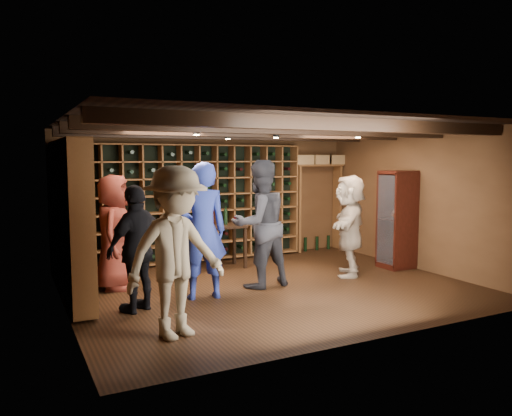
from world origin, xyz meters
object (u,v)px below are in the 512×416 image
guest_khaki (176,252)px  tasting_table (216,230)px  guest_beige (350,225)px  display_cabinet (397,221)px  guest_red_floral (114,232)px  man_blue_shirt (202,231)px  guest_woman_black (138,248)px  man_grey_suit (260,224)px

guest_khaki → tasting_table: size_ratio=1.80×
guest_khaki → guest_beige: bearing=7.8°
display_cabinet → guest_red_floral: (-4.90, 0.80, 0.02)m
display_cabinet → tasting_table: bearing=155.0°
tasting_table → man_blue_shirt: bearing=-120.7°
guest_beige → guest_red_floral: bearing=-64.7°
man_blue_shirt → guest_woman_black: man_blue_shirt is taller
man_grey_suit → guest_red_floral: 2.24m
man_blue_shirt → guest_khaki: 1.56m
guest_woman_black → tasting_table: 2.64m
man_grey_suit → guest_beige: size_ratio=1.15×
man_blue_shirt → tasting_table: man_blue_shirt is taller
man_grey_suit → tasting_table: 1.51m
man_grey_suit → guest_khaki: size_ratio=1.03×
guest_red_floral → man_grey_suit: bearing=-92.1°
man_blue_shirt → guest_red_floral: 1.50m
guest_red_floral → guest_woman_black: 1.28m
man_grey_suit → guest_beige: bearing=173.2°
man_grey_suit → man_blue_shirt: bearing=4.9°
guest_khaki → display_cabinet: bearing=3.5°
guest_red_floral → tasting_table: (1.92, 0.59, -0.17)m
guest_red_floral → guest_woman_black: size_ratio=1.05×
guest_red_floral → display_cabinet: bearing=-78.1°
guest_red_floral → guest_beige: (3.78, -0.88, -0.02)m
man_blue_shirt → man_grey_suit: 1.05m
guest_khaki → guest_beige: size_ratio=1.12×
guest_woman_black → guest_beige: 3.74m
display_cabinet → guest_woman_black: size_ratio=1.05×
guest_woman_black → guest_khaki: bearing=68.3°
tasting_table → guest_red_floral: bearing=-165.7°
man_grey_suit → guest_beige: (1.72, -0.00, -0.13)m
guest_red_floral → guest_khaki: (0.22, -2.42, 0.08)m
man_grey_suit → guest_woman_black: man_grey_suit is taller
man_grey_suit → guest_red_floral: man_grey_suit is taller
guest_woman_black → guest_khaki: (0.16, -1.15, 0.13)m
man_blue_shirt → man_grey_suit: size_ratio=0.99×
guest_woman_black → tasting_table: guest_woman_black is taller
guest_woman_black → tasting_table: (1.86, 1.87, -0.13)m
man_grey_suit → guest_beige: man_grey_suit is taller
man_grey_suit → guest_red_floral: size_ratio=1.13×
guest_woman_black → guest_red_floral: bearing=-116.8°
guest_khaki → guest_beige: 3.88m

